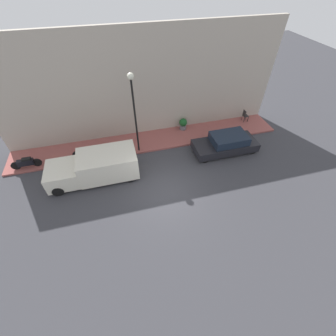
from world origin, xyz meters
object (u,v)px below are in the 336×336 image
at_px(parked_car, 226,143).
at_px(cafe_chair, 245,115).
at_px(streetlamp, 133,101).
at_px(scooter_silver, 88,152).
at_px(motorcycle_black, 26,163).
at_px(delivery_van, 95,167).
at_px(potted_plant, 183,124).

height_order(parked_car, cafe_chair, parked_car).
bearing_deg(parked_car, streetlamp, 76.20).
height_order(scooter_silver, motorcycle_black, scooter_silver).
bearing_deg(delivery_van, scooter_silver, 13.16).
bearing_deg(delivery_van, motorcycle_black, 66.22).
height_order(motorcycle_black, cafe_chair, cafe_chair).
relative_size(delivery_van, motorcycle_black, 2.92).
bearing_deg(cafe_chair, motorcycle_black, 94.85).
distance_m(parked_car, cafe_chair, 4.20).
bearing_deg(streetlamp, delivery_van, 121.28).
relative_size(parked_car, cafe_chair, 4.51).
relative_size(streetlamp, cafe_chair, 5.52).
bearing_deg(cafe_chair, scooter_silver, 95.96).
distance_m(motorcycle_black, streetlamp, 7.92).
xyz_separation_m(scooter_silver, cafe_chair, (1.28, -12.28, 0.13)).
bearing_deg(cafe_chair, potted_plant, 87.65).
bearing_deg(streetlamp, scooter_silver, 86.91).
bearing_deg(motorcycle_black, parked_car, -96.73).
distance_m(motorcycle_black, cafe_chair, 16.15).
height_order(parked_car, streetlamp, streetlamp).
xyz_separation_m(delivery_van, streetlamp, (1.78, -2.93, 2.95)).
bearing_deg(parked_car, scooter_silver, 80.05).
height_order(delivery_van, potted_plant, delivery_van).
distance_m(scooter_silver, streetlamp, 4.72).
height_order(delivery_van, scooter_silver, delivery_van).
bearing_deg(scooter_silver, motorcycle_black, 91.24).
relative_size(parked_car, potted_plant, 4.90).
height_order(scooter_silver, cafe_chair, cafe_chair).
distance_m(parked_car, delivery_van, 8.81).
distance_m(delivery_van, streetlamp, 4.52).
distance_m(delivery_van, motorcycle_black, 4.68).
bearing_deg(streetlamp, potted_plant, -65.93).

